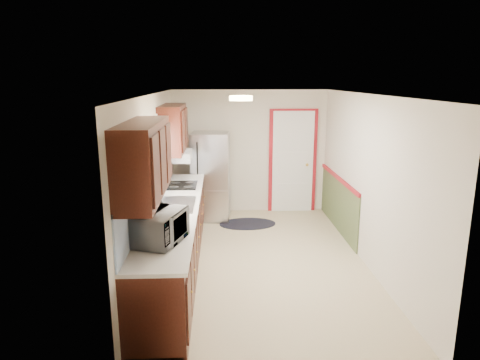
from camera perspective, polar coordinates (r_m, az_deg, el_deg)
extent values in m
cube|color=tan|center=(6.36, 2.78, -10.82)|extent=(3.20, 5.20, 0.12)
cube|color=white|center=(5.80, 3.05, 11.33)|extent=(3.20, 5.20, 0.12)
cube|color=beige|center=(8.41, 1.29, 3.76)|extent=(3.20, 0.10, 2.40)
cube|color=beige|center=(3.61, 6.73, -9.67)|extent=(3.20, 0.10, 2.40)
cube|color=beige|center=(6.01, -11.47, -0.41)|extent=(0.10, 5.20, 2.40)
cube|color=beige|center=(6.29, 16.64, -0.10)|extent=(0.10, 5.20, 2.40)
cube|color=#35120C|center=(5.92, -8.67, -8.15)|extent=(0.60, 4.00, 0.90)
cube|color=silver|center=(5.76, -8.68, -3.79)|extent=(0.63, 4.00, 0.04)
cube|color=#568AD2|center=(5.72, -11.80, -0.98)|extent=(0.02, 4.00, 0.55)
cube|color=#35120C|center=(4.31, -12.71, 2.61)|extent=(0.35, 1.40, 0.75)
cube|color=#35120C|center=(6.96, -8.92, 6.78)|extent=(0.35, 1.20, 0.75)
cube|color=white|center=(5.73, -11.81, 3.20)|extent=(0.02, 1.00, 0.90)
cube|color=#DB5629|center=(5.68, -11.53, 6.68)|extent=(0.05, 1.12, 0.24)
cube|color=#B7B7BC|center=(5.85, -8.64, -3.27)|extent=(0.52, 0.82, 0.02)
cube|color=white|center=(7.07, -8.34, 3.21)|extent=(0.45, 0.60, 0.15)
cube|color=maroon|center=(8.52, 7.02, 2.42)|extent=(0.94, 0.05, 2.08)
cube|color=white|center=(8.49, 7.04, 2.39)|extent=(0.80, 0.04, 2.00)
cube|color=#45532F|center=(7.72, 12.95, -3.18)|extent=(0.02, 2.30, 0.90)
cube|color=maroon|center=(7.60, 13.04, 0.22)|extent=(0.04, 2.30, 0.06)
cylinder|color=#FFD88C|center=(5.58, 0.13, 10.86)|extent=(0.30, 0.30, 0.06)
imported|color=white|center=(4.52, -10.59, -5.76)|extent=(0.50, 0.67, 0.41)
cube|color=#B7B7BC|center=(8.03, -3.90, 0.51)|extent=(0.73, 0.69, 1.64)
cylinder|color=black|center=(7.70, -5.64, -0.70)|extent=(0.02, 0.02, 1.15)
ellipsoid|color=black|center=(7.89, 1.02, -5.85)|extent=(1.07, 0.72, 0.01)
cube|color=black|center=(6.86, -7.75, -0.71)|extent=(0.47, 0.56, 0.02)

